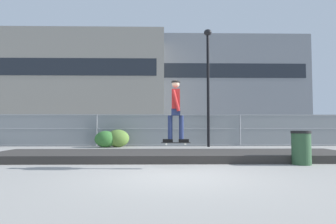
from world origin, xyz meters
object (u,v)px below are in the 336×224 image
at_px(parked_car_near, 99,131).
at_px(skateboard, 176,143).
at_px(shrub_center, 118,138).
at_px(skater, 176,107).
at_px(street_lamp, 208,73).
at_px(trash_bin, 301,147).
at_px(shrub_left, 105,139).

bearing_deg(parked_car_near, skateboard, -67.76).
bearing_deg(shrub_center, skater, -70.07).
xyz_separation_m(skateboard, street_lamp, (2.21, 7.98, 3.46)).
xyz_separation_m(skater, trash_bin, (3.87, 0.78, -1.18)).
bearing_deg(skater, skateboard, 180.00).
bearing_deg(parked_car_near, street_lamp, -27.42).
bearing_deg(trash_bin, skateboard, -168.58).
height_order(shrub_center, trash_bin, trash_bin).
relative_size(skateboard, skater, 0.47).
distance_m(street_lamp, shrub_left, 6.83).
xyz_separation_m(skater, street_lamp, (2.21, 7.98, 2.48)).
height_order(parked_car_near, trash_bin, parked_car_near).
height_order(shrub_left, shrub_center, shrub_center).
xyz_separation_m(skateboard, trash_bin, (3.87, 0.78, -0.19)).
xyz_separation_m(shrub_center, trash_bin, (6.74, -7.12, 0.03)).
bearing_deg(shrub_left, shrub_center, 16.16).
bearing_deg(skateboard, trash_bin, 11.42).
height_order(street_lamp, shrub_left, street_lamp).
relative_size(shrub_left, trash_bin, 1.14).
bearing_deg(parked_car_near, shrub_left, -72.44).
height_order(skater, trash_bin, skater).
bearing_deg(shrub_left, street_lamp, 2.65).
bearing_deg(parked_car_near, skater, -67.76).
height_order(skater, shrub_center, skater).
relative_size(street_lamp, trash_bin, 6.50).
bearing_deg(skater, shrub_left, 114.47).
xyz_separation_m(skater, shrub_center, (-2.86, 7.90, -1.21)).
height_order(skater, street_lamp, street_lamp).
distance_m(shrub_center, trash_bin, 9.80).
bearing_deg(shrub_center, shrub_left, -163.84).
height_order(parked_car_near, shrub_left, parked_car_near).
relative_size(skater, parked_car_near, 0.38).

